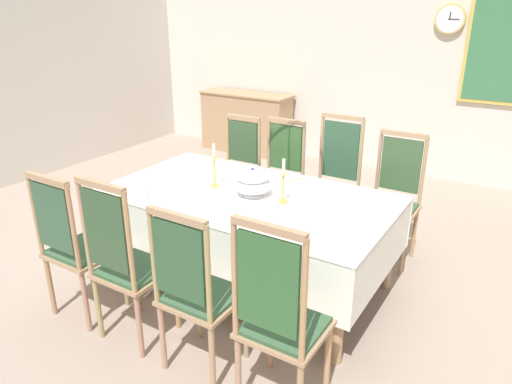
# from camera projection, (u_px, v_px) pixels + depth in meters

# --- Properties ---
(ground) EXTENTS (7.56, 6.44, 0.04)m
(ground) POSITION_uv_depth(u_px,v_px,m) (262.00, 270.00, 4.12)
(ground) COLOR gray
(back_wall) EXTENTS (7.56, 0.08, 3.01)m
(back_wall) POSITION_uv_depth(u_px,v_px,m) (392.00, 57.00, 6.14)
(back_wall) COLOR beige
(back_wall) RESTS_ON ground
(dining_table) EXTENTS (2.19, 1.23, 0.77)m
(dining_table) POSITION_uv_depth(u_px,v_px,m) (248.00, 203.00, 3.67)
(dining_table) COLOR #A67B5D
(dining_table) RESTS_ON ground
(tablecloth) EXTENTS (2.21, 1.25, 0.43)m
(tablecloth) POSITION_uv_depth(u_px,v_px,m) (248.00, 208.00, 3.69)
(tablecloth) COLOR white
(tablecloth) RESTS_ON dining_table
(chair_south_a) EXTENTS (0.44, 0.42, 1.12)m
(chair_south_a) POSITION_uv_depth(u_px,v_px,m) (74.00, 244.00, 3.30)
(chair_south_a) COLOR #A97D63
(chair_south_a) RESTS_ON ground
(chair_north_a) EXTENTS (0.44, 0.42, 1.08)m
(chair_north_a) POSITION_uv_depth(u_px,v_px,m) (237.00, 167.00, 4.91)
(chair_north_a) COLOR #9D805F
(chair_north_a) RESTS_ON ground
(chair_south_b) EXTENTS (0.44, 0.42, 1.18)m
(chair_south_b) POSITION_uv_depth(u_px,v_px,m) (125.00, 261.00, 3.04)
(chair_south_b) COLOR #A67A58
(chair_south_b) RESTS_ON ground
(chair_north_b) EXTENTS (0.44, 0.42, 1.11)m
(chair_north_b) POSITION_uv_depth(u_px,v_px,m) (279.00, 175.00, 4.66)
(chair_north_b) COLOR #9F885C
(chair_north_b) RESTS_ON ground
(chair_south_c) EXTENTS (0.44, 0.42, 1.12)m
(chair_south_c) POSITION_uv_depth(u_px,v_px,m) (196.00, 290.00, 2.77)
(chair_south_c) COLOR #9F7D5F
(chair_south_c) RESTS_ON ground
(chair_north_c) EXTENTS (0.44, 0.42, 1.22)m
(chair_north_c) POSITION_uv_depth(u_px,v_px,m) (334.00, 182.00, 4.37)
(chair_north_c) COLOR tan
(chair_north_c) RESTS_ON ground
(chair_south_d) EXTENTS (0.44, 0.42, 1.20)m
(chair_south_d) POSITION_uv_depth(u_px,v_px,m) (279.00, 317.00, 2.48)
(chair_south_d) COLOR #AC7C5C
(chair_south_d) RESTS_ON ground
(chair_north_d) EXTENTS (0.44, 0.42, 1.14)m
(chair_north_d) POSITION_uv_depth(u_px,v_px,m) (393.00, 197.00, 4.10)
(chair_north_d) COLOR tan
(chair_north_d) RESTS_ON ground
(soup_tureen) EXTENTS (0.28, 0.28, 0.23)m
(soup_tureen) POSITION_uv_depth(u_px,v_px,m) (253.00, 182.00, 3.58)
(soup_tureen) COLOR white
(soup_tureen) RESTS_ON tablecloth
(candlestick_west) EXTENTS (0.07, 0.07, 0.36)m
(candlestick_west) POSITION_uv_depth(u_px,v_px,m) (215.00, 170.00, 3.74)
(candlestick_west) COLOR gold
(candlestick_west) RESTS_ON tablecloth
(candlestick_east) EXTENTS (0.07, 0.07, 0.34)m
(candlestick_east) POSITION_uv_depth(u_px,v_px,m) (283.00, 186.00, 3.44)
(candlestick_east) COLOR gold
(candlestick_east) RESTS_ON tablecloth
(bowl_near_left) EXTENTS (0.16, 0.16, 0.04)m
(bowl_near_left) POSITION_uv_depth(u_px,v_px,m) (137.00, 195.00, 3.57)
(bowl_near_left) COLOR white
(bowl_near_left) RESTS_ON tablecloth
(bowl_near_right) EXTENTS (0.15, 0.15, 0.03)m
(bowl_near_right) POSITION_uv_depth(u_px,v_px,m) (286.00, 176.00, 3.98)
(bowl_near_right) COLOR white
(bowl_near_right) RESTS_ON tablecloth
(bowl_far_left) EXTENTS (0.15, 0.15, 0.04)m
(bowl_far_left) POSITION_uv_depth(u_px,v_px,m) (252.00, 169.00, 4.14)
(bowl_far_left) COLOR white
(bowl_far_left) RESTS_ON tablecloth
(spoon_primary) EXTENTS (0.03, 0.18, 0.01)m
(spoon_primary) POSITION_uv_depth(u_px,v_px,m) (129.00, 193.00, 3.65)
(spoon_primary) COLOR gold
(spoon_primary) RESTS_ON tablecloth
(spoon_secondary) EXTENTS (0.06, 0.17, 0.01)m
(spoon_secondary) POSITION_uv_depth(u_px,v_px,m) (299.00, 179.00, 3.95)
(spoon_secondary) COLOR gold
(spoon_secondary) RESTS_ON tablecloth
(sideboard) EXTENTS (1.44, 0.48, 0.90)m
(sideboard) POSITION_uv_depth(u_px,v_px,m) (246.00, 122.00, 7.28)
(sideboard) COLOR tan
(sideboard) RESTS_ON ground
(mounted_clock) EXTENTS (0.35, 0.06, 0.35)m
(mounted_clock) POSITION_uv_depth(u_px,v_px,m) (450.00, 19.00, 5.58)
(mounted_clock) COLOR #D1B251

